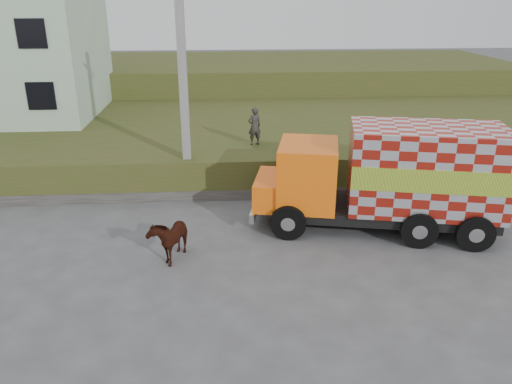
{
  "coord_description": "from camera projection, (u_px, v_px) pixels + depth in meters",
  "views": [
    {
      "loc": [
        0.33,
        -13.35,
        7.17
      ],
      "look_at": [
        1.36,
        1.49,
        1.3
      ],
      "focal_mm": 35.0,
      "sensor_mm": 36.0,
      "label": 1
    }
  ],
  "objects": [
    {
      "name": "pedestrian",
      "position": [
        254.0,
        126.0,
        20.07
      ],
      "size": [
        0.65,
        0.54,
        1.54
      ],
      "primitive_type": "imported",
      "rotation": [
        0.0,
        0.0,
        3.49
      ],
      "color": "#2A2825",
      "rests_on": "embankment"
    },
    {
      "name": "embankment",
      "position": [
        215.0,
        139.0,
        24.0
      ],
      "size": [
        40.0,
        12.0,
        1.5
      ],
      "primitive_type": "cube",
      "color": "#324818",
      "rests_on": "ground"
    },
    {
      "name": "cargo_truck",
      "position": [
        390.0,
        178.0,
        15.84
      ],
      "size": [
        8.09,
        4.03,
        3.46
      ],
      "rotation": [
        0.0,
        0.0,
        -0.21
      ],
      "color": "black",
      "rests_on": "ground"
    },
    {
      "name": "cow",
      "position": [
        170.0,
        237.0,
        14.42
      ],
      "size": [
        1.22,
        1.74,
        1.34
      ],
      "primitive_type": "imported",
      "rotation": [
        0.0,
        0.0,
        -0.34
      ],
      "color": "black",
      "rests_on": "ground"
    },
    {
      "name": "ground",
      "position": [
        214.0,
        251.0,
        15.0
      ],
      "size": [
        120.0,
        120.0,
        0.0
      ],
      "primitive_type": "plane",
      "color": "#474749",
      "rests_on": "ground"
    },
    {
      "name": "retaining_strip",
      "position": [
        162.0,
        195.0,
        18.69
      ],
      "size": [
        16.0,
        0.5,
        0.4
      ],
      "primitive_type": "cube",
      "color": "#595651",
      "rests_on": "ground"
    },
    {
      "name": "embankment_far",
      "position": [
        216.0,
        83.0,
        34.86
      ],
      "size": [
        40.0,
        12.0,
        3.0
      ],
      "primitive_type": "cube",
      "color": "#324818",
      "rests_on": "ground"
    },
    {
      "name": "utility_pole",
      "position": [
        184.0,
        89.0,
        17.71
      ],
      "size": [
        1.2,
        0.3,
        8.0
      ],
      "color": "gray",
      "rests_on": "ground"
    }
  ]
}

